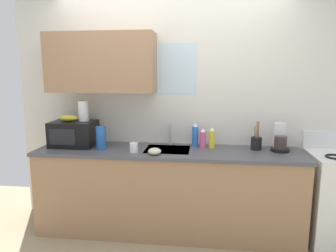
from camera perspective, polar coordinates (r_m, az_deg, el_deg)
The scene contains 14 objects.
kitchen_wall_assembly at distance 3.42m, azimuth -1.87°, elevation 4.47°, with size 3.51×0.42×2.50m.
counter_unit at distance 3.32m, azimuth -0.00°, elevation -11.85°, with size 2.74×0.63×0.90m.
sink_faucet at distance 3.39m, azimuth 0.36°, elevation -1.50°, with size 0.03×0.03×0.23m, color #B2B5BA.
microwave at distance 3.47m, azimuth -17.12°, elevation -1.37°, with size 0.46×0.35×0.27m.
banana_bunch at distance 3.47m, azimuth -18.00°, elevation 1.42°, with size 0.20×0.11×0.07m, color gold.
paper_towel_roll at distance 3.44m, azimuth -15.45°, elevation 2.75°, with size 0.11×0.11×0.22m, color white.
coffee_maker at distance 3.33m, azimuth 20.05°, elevation -2.55°, with size 0.19×0.21×0.28m.
dish_soap_bottle_blue at distance 3.32m, azimuth 5.07°, elevation -1.75°, with size 0.07×0.07×0.25m.
dish_soap_bottle_pink at distance 3.28m, azimuth 6.50°, elevation -2.34°, with size 0.07×0.07×0.21m.
dish_soap_bottle_yellow at distance 3.27m, azimuth 8.18°, elevation -2.25°, with size 0.06×0.06×0.22m.
cereal_canister at distance 3.26m, azimuth -12.33°, elevation -2.16°, with size 0.10×0.10×0.24m, color #2659A5.
mug_white at distance 3.09m, azimuth -6.37°, elevation -4.02°, with size 0.08×0.08×0.10m, color white.
utensil_crock at distance 3.30m, azimuth 16.08°, elevation -3.03°, with size 0.11×0.11×0.30m.
small_bowl at distance 3.00m, azimuth -2.52°, elevation -4.72°, with size 0.13×0.13×0.07m, color beige.
Camera 1 is at (0.37, -3.06, 1.70)m, focal length 32.78 mm.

